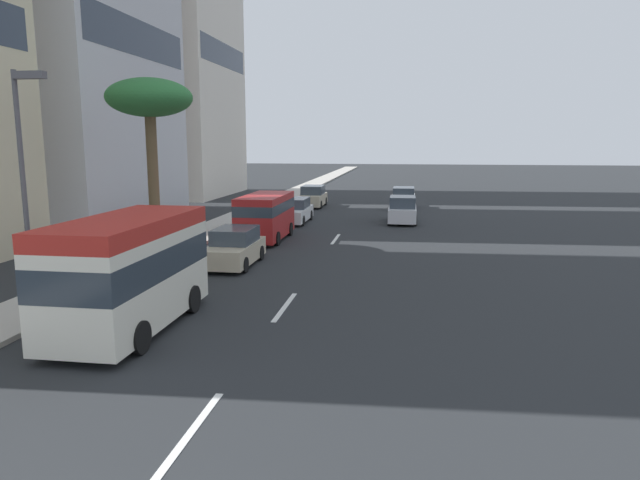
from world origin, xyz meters
The scene contains 16 objects.
ground_plane centered at (31.50, 0.00, 0.00)m, with size 198.00×198.00×0.00m, color #26282B.
sidewalk_right centered at (31.50, 7.60, 0.07)m, with size 162.00×2.50×0.15m, color #B2ADA3.
lane_stripe_near centered at (5.03, 0.00, 0.01)m, with size 3.20×0.16×0.01m, color silver.
lane_stripe_mid centered at (13.04, 0.00, 0.01)m, with size 3.20×0.16×0.01m, color silver.
lane_stripe_far centered at (25.93, 0.00, 0.01)m, with size 3.20×0.16×0.01m, color silver.
car_lead centered at (18.79, 3.41, 0.75)m, with size 4.07×1.80×1.58m.
minibus_second centered at (10.28, 3.77, 1.72)m, with size 6.05×2.44×3.14m.
car_third centered at (32.78, -3.47, 0.81)m, with size 4.11×1.82×1.72m.
car_fourth centered at (41.26, -3.46, 0.77)m, with size 4.44×1.84×1.64m.
car_fifth centered at (31.96, 3.47, 0.74)m, with size 4.65×1.87×1.56m.
car_sixth centered at (41.05, 3.75, 0.79)m, with size 4.38×1.86×1.68m.
van_seventh centered at (25.16, 3.65, 1.38)m, with size 5.38×2.16×2.41m.
pedestrian_near_lamp centered at (20.46, 7.10, 1.04)m, with size 0.30×0.37×1.63m.
pedestrian_mid_block centered at (14.55, 7.52, 1.17)m, with size 0.36×0.39×1.82m.
palm_tree centered at (21.98, 8.37, 7.00)m, with size 4.02×4.02×7.97m.
street_lamp centered at (10.31, 6.64, 4.41)m, with size 0.24×0.97×6.92m.
Camera 1 is at (-4.05, -3.74, 5.17)m, focal length 32.04 mm.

